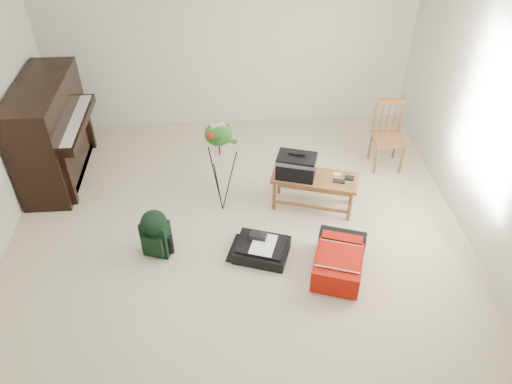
{
  "coord_description": "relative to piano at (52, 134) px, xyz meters",
  "views": [
    {
      "loc": [
        -0.09,
        -3.68,
        3.84
      ],
      "look_at": [
        0.2,
        0.35,
        0.57
      ],
      "focal_mm": 35.0,
      "sensor_mm": 36.0,
      "label": 1
    }
  ],
  "objects": [
    {
      "name": "red_suitcase",
      "position": [
        3.17,
        -1.85,
        -0.44
      ],
      "size": [
        0.65,
        0.81,
        0.3
      ],
      "rotation": [
        0.0,
        0.0,
        -0.32
      ],
      "color": "red",
      "rests_on": "floor"
    },
    {
      "name": "bench",
      "position": [
        2.93,
        -0.88,
        -0.08
      ],
      "size": [
        1.03,
        0.65,
        0.74
      ],
      "rotation": [
        0.0,
        0.0,
        -0.3
      ],
      "color": "#925930",
      "rests_on": "floor"
    },
    {
      "name": "flower_stand",
      "position": [
        2.02,
        -0.84,
        -0.01
      ],
      "size": [
        0.44,
        0.44,
        1.2
      ],
      "rotation": [
        0.0,
        0.0,
        0.18
      ],
      "color": "black",
      "rests_on": "floor"
    },
    {
      "name": "wall_back",
      "position": [
        2.19,
        1.15,
        0.65
      ],
      "size": [
        5.0,
        0.04,
        2.5
      ],
      "primitive_type": "cube",
      "color": "silver",
      "rests_on": "floor"
    },
    {
      "name": "floor",
      "position": [
        2.19,
        -1.6,
        -0.6
      ],
      "size": [
        5.0,
        5.5,
        0.01
      ],
      "primitive_type": "cube",
      "color": "beige",
      "rests_on": "ground"
    },
    {
      "name": "ceiling",
      "position": [
        2.19,
        -1.6,
        1.9
      ],
      "size": [
        5.0,
        5.5,
        0.01
      ],
      "primitive_type": "cube",
      "color": "white",
      "rests_on": "wall_back"
    },
    {
      "name": "black_duffel",
      "position": [
        2.42,
        -1.6,
        -0.52
      ],
      "size": [
        0.66,
        0.59,
        0.23
      ],
      "rotation": [
        0.0,
        0.0,
        -0.32
      ],
      "color": "black",
      "rests_on": "floor"
    },
    {
      "name": "dining_chair",
      "position": [
        4.14,
        -0.08,
        -0.17
      ],
      "size": [
        0.39,
        0.39,
        0.88
      ],
      "rotation": [
        0.0,
        0.0,
        -0.03
      ],
      "color": "#925930",
      "rests_on": "floor"
    },
    {
      "name": "piano",
      "position": [
        0.0,
        0.0,
        0.0
      ],
      "size": [
        0.71,
        1.5,
        1.25
      ],
      "color": "black",
      "rests_on": "floor"
    },
    {
      "name": "wall_right",
      "position": [
        4.69,
        -1.6,
        0.65
      ],
      "size": [
        0.04,
        5.5,
        2.5
      ],
      "primitive_type": "cube",
      "color": "silver",
      "rests_on": "floor"
    },
    {
      "name": "green_backpack",
      "position": [
        1.33,
        -1.5,
        -0.29
      ],
      "size": [
        0.32,
        0.3,
        0.56
      ],
      "rotation": [
        0.0,
        0.0,
        -0.32
      ],
      "color": "black",
      "rests_on": "floor"
    }
  ]
}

